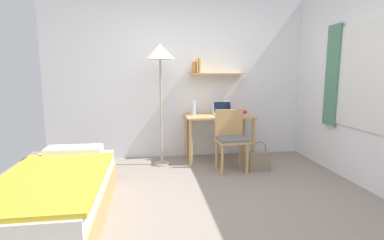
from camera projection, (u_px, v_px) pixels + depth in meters
ground_plane at (207, 208)px, 3.12m from camera, size 5.28×5.28×0.00m
wall_back at (184, 78)px, 4.90m from camera, size 4.40×0.27×2.60m
bed at (57, 197)px, 2.82m from camera, size 0.91×1.88×0.54m
desk at (219, 123)px, 4.76m from camera, size 1.07×0.58×0.72m
desk_chair at (231, 137)px, 4.29m from camera, size 0.44×0.39×0.87m
standing_lamp at (160, 57)px, 4.33m from camera, size 0.44×0.44×1.81m
laptop at (223, 111)px, 4.81m from camera, size 0.31×0.23×0.22m
water_bottle at (193, 108)px, 4.71m from camera, size 0.07×0.07×0.23m
book_stack at (240, 112)px, 4.79m from camera, size 0.19×0.25×0.08m
handbag at (259, 160)px, 4.28m from camera, size 0.30×0.12×0.43m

